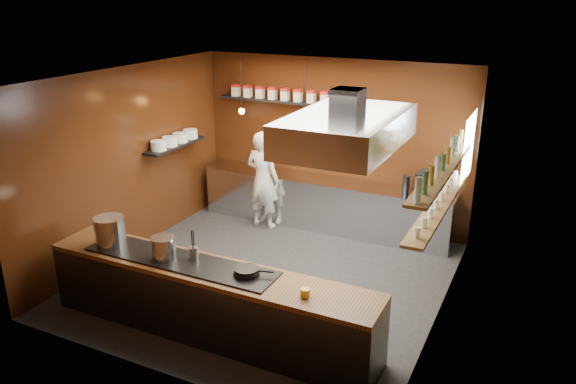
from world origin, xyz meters
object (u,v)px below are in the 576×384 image
Objects in this scene: stockpot_small at (164,248)px; espresso_machine at (430,184)px; extractor_hood at (347,130)px; stockpot_large at (110,231)px; chef at (263,180)px.

espresso_machine reaches higher than stockpot_small.
extractor_hood reaches higher than stockpot_small.
extractor_hood reaches higher than stockpot_large.
stockpot_small is at bearing -146.75° from extractor_hood.
stockpot_large is 0.22× the size of chef.
stockpot_large reaches higher than espresso_machine.
chef reaches higher than espresso_machine.
espresso_machine is 2.91m from chef.
stockpot_large is 0.98× the size of espresso_machine.
extractor_hood is 6.64× the size of stockpot_small.
extractor_hood is 1.13× the size of chef.
extractor_hood is 2.97m from espresso_machine.
espresso_machine is at bearing 77.86° from extractor_hood.
extractor_hood is at bearing 142.67° from chef.
chef reaches higher than stockpot_large.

